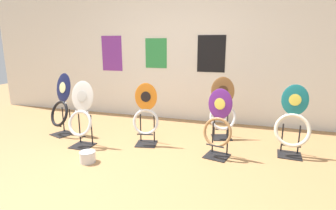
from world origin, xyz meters
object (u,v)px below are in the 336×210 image
Objects in this scene: toilet_seat_display_teal_sax at (293,124)px; toilet_seat_display_navy_moon at (61,106)px; toilet_seat_display_white_plain at (81,117)px; toilet_seat_display_woodgrain at (223,110)px; paint_can at (88,156)px; toilet_seat_display_orange_sun at (146,117)px; toilet_seat_display_purple_note at (218,125)px.

toilet_seat_display_navy_moon is at bearing -177.00° from toilet_seat_display_teal_sax.
toilet_seat_display_woodgrain is at bearing 26.80° from toilet_seat_display_white_plain.
toilet_seat_display_white_plain is 4.78× the size of paint_can.
toilet_seat_display_navy_moon is at bearing 179.43° from toilet_seat_display_orange_sun.
toilet_seat_display_orange_sun is at bearing 58.70° from paint_can.
toilet_seat_display_navy_moon is 1.06× the size of toilet_seat_display_teal_sax.
toilet_seat_display_teal_sax is at bearing 10.52° from toilet_seat_display_white_plain.
toilet_seat_display_woodgrain reaches higher than paint_can.
toilet_seat_display_navy_moon reaches higher than toilet_seat_display_white_plain.
toilet_seat_display_purple_note is 0.95× the size of toilet_seat_display_teal_sax.
toilet_seat_display_orange_sun is (-0.97, -0.59, -0.03)m from toilet_seat_display_woodgrain.
toilet_seat_display_woodgrain reaches higher than toilet_seat_display_white_plain.
toilet_seat_display_teal_sax is at bearing -24.50° from toilet_seat_display_woodgrain.
toilet_seat_display_woodgrain is 1.06× the size of toilet_seat_display_purple_note.
toilet_seat_display_purple_note is (1.00, -0.12, 0.01)m from toilet_seat_display_orange_sun.
toilet_seat_display_white_plain is 1.03× the size of toilet_seat_display_orange_sun.
toilet_seat_display_teal_sax is 2.52m from paint_can.
toilet_seat_display_purple_note is (0.02, -0.71, -0.02)m from toilet_seat_display_woodgrain.
toilet_seat_display_white_plain is 0.87m from toilet_seat_display_orange_sun.
toilet_seat_display_navy_moon is at bearing 141.42° from paint_can.
toilet_seat_display_white_plain is 2.72m from toilet_seat_display_teal_sax.
toilet_seat_display_purple_note is (2.39, -0.13, -0.05)m from toilet_seat_display_navy_moon.
toilet_seat_display_white_plain is at bearing -29.24° from toilet_seat_display_navy_moon.
toilet_seat_display_orange_sun is at bearing 173.20° from toilet_seat_display_purple_note.
toilet_seat_display_white_plain is 1.04× the size of toilet_seat_display_purple_note.
toilet_seat_display_navy_moon is 1.04× the size of toilet_seat_display_woodgrain.
toilet_seat_display_woodgrain is at bearing 31.22° from toilet_seat_display_orange_sun.
paint_can is at bearing -121.30° from toilet_seat_display_orange_sun.
toilet_seat_display_white_plain is at bearing -169.48° from toilet_seat_display_teal_sax.
paint_can is (-0.45, -0.74, -0.33)m from toilet_seat_display_orange_sun.
toilet_seat_display_woodgrain is (2.37, 0.58, -0.02)m from toilet_seat_display_navy_moon.
toilet_seat_display_navy_moon reaches higher than toilet_seat_display_woodgrain.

